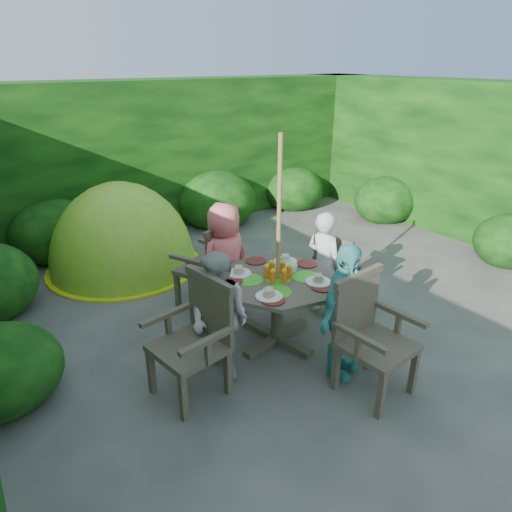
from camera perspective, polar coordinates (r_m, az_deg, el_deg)
ground at (r=5.71m, az=6.64°, el=-6.19°), size 60.00×60.00×0.00m
hedge_enclosure at (r=6.24m, az=-0.80°, el=8.96°), size 9.00×9.00×2.50m
patio_table at (r=4.73m, az=2.73°, el=-4.05°), size 1.53×1.53×0.89m
parasol_pole at (r=4.53m, az=2.82°, el=1.23°), size 0.05×0.05×2.20m
garden_chair_right at (r=5.58m, az=10.19°, el=-1.57°), size 0.59×0.64×0.91m
garden_chair_left at (r=4.11m, az=-7.51°, el=-9.91°), size 0.66×0.72×1.06m
garden_chair_back at (r=5.48m, az=-5.73°, el=-1.01°), size 0.80×0.76×1.04m
garden_chair_front at (r=4.23m, az=14.03°, el=-9.42°), size 0.69×0.63×1.06m
child_right at (r=5.29m, az=8.46°, el=-1.09°), size 0.38×0.51×1.27m
child_left at (r=4.23m, az=-4.55°, el=-7.66°), size 0.68×0.75×1.26m
child_back at (r=5.21m, az=-3.89°, el=-0.66°), size 0.74×0.55×1.37m
child_front at (r=4.29m, az=10.81°, el=-6.91°), size 0.85×0.60×1.35m
dome_tent at (r=6.97m, az=-15.95°, el=-1.30°), size 2.60×2.60×2.51m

